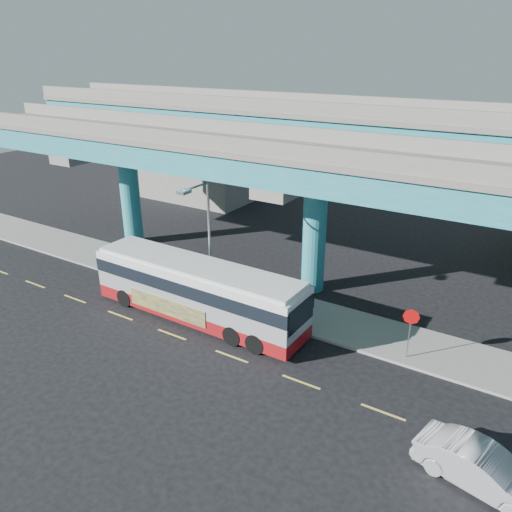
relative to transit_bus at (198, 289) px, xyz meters
The scene contains 10 objects.
ground 4.76m from the transit_bus, 26.95° to the right, with size 120.00×120.00×0.00m, color black.
sidewalk 5.55m from the transit_bus, 42.15° to the left, with size 70.00×4.00×0.15m, color gray.
lane_markings 4.89m from the transit_bus, 30.35° to the right, with size 58.00×0.12×0.01m.
viaduct 10.89m from the transit_bus, 61.37° to the left, with size 52.00×12.40×11.70m.
building_concrete 27.41m from the transit_bus, 126.19° to the left, with size 12.00×10.00×9.00m, color gray.
transit_bus is the anchor object (origin of this frame).
sedan 16.70m from the transit_bus, 14.76° to the right, with size 4.99×2.62×1.56m, color #A1A1A5.
parked_car 9.18m from the transit_bus, 156.24° to the left, with size 4.34×2.39×1.40m, color #323237.
street_lamp 3.59m from the transit_bus, 111.07° to the left, with size 0.50×2.50×7.64m.
stop_sign 11.76m from the transit_bus, 10.79° to the left, with size 0.81×0.21×2.75m.
Camera 1 is at (12.51, -17.96, 14.63)m, focal length 35.00 mm.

